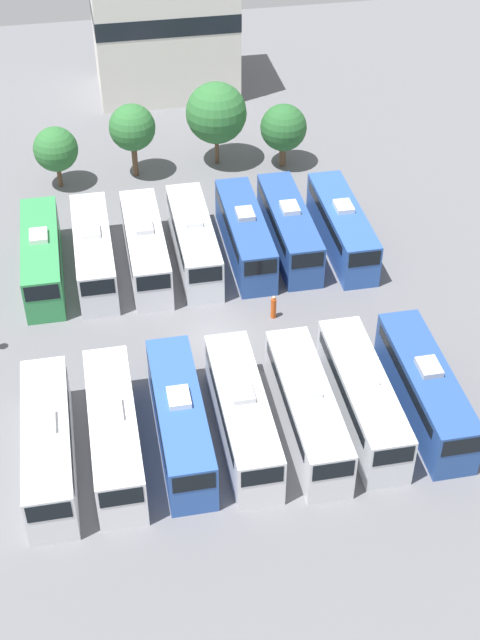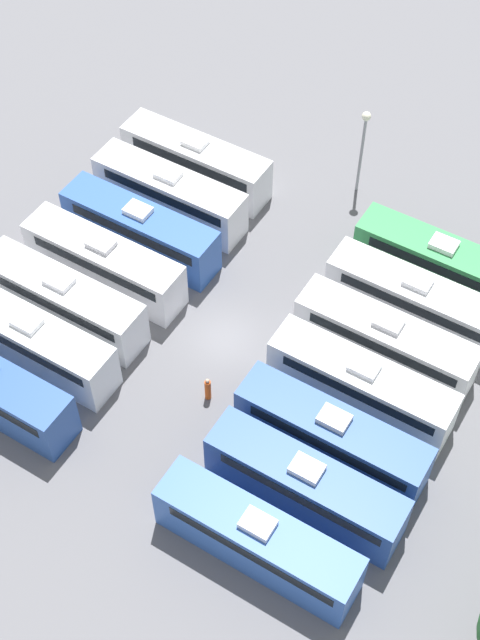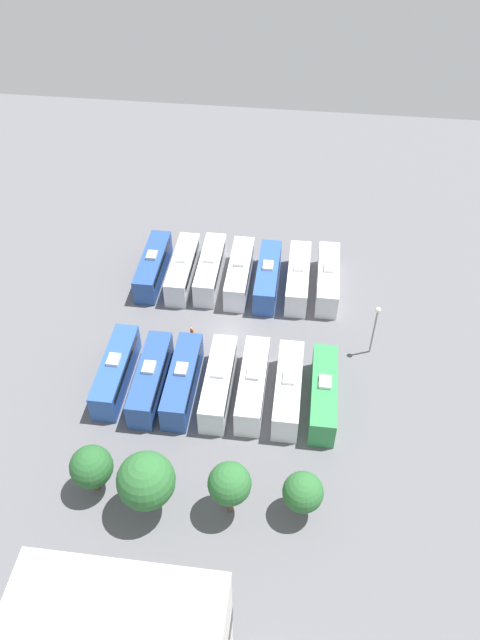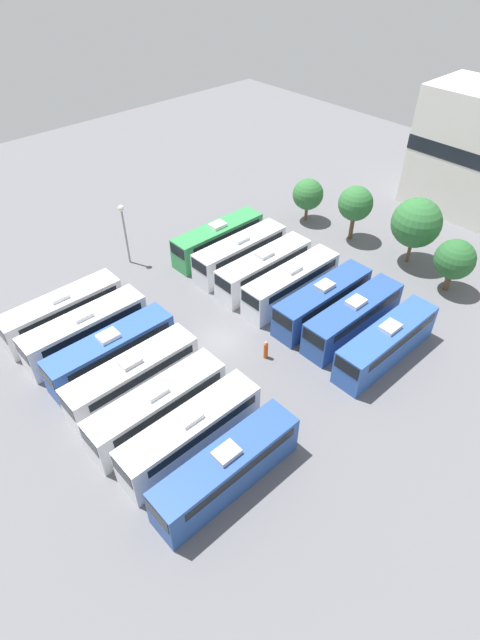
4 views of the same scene
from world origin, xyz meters
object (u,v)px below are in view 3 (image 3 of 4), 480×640
(bus_12, at_px, (150,378))
(bus_13, at_px, (116,371))
(bus_3, at_px, (239,273))
(bus_9, at_px, (253,384))
(bus_0, at_px, (328,278))
(bus_1, at_px, (298,277))
(bus_2, at_px, (268,276))
(worker_person, at_px, (192,334))
(bus_8, at_px, (288,389))
(bus_7, at_px, (324,393))
(bus_10, at_px, (219,382))
(tree_0, at_px, (303,492))
(tree_2, at_px, (146,481))
(light_pole, at_px, (376,322))
(bus_6, at_px, (153,266))
(tree_3, at_px, (91,467))
(bus_11, at_px, (182,380))
(tree_1, at_px, (230,484))
(bus_4, at_px, (210,269))

(bus_12, xyz_separation_m, bus_13, (3.79, -0.57, 0.00))
(bus_3, xyz_separation_m, bus_9, (-3.52, 17.33, 0.00))
(bus_3, relative_size, bus_13, 1.00)
(bus_0, relative_size, bus_9, 1.00)
(bus_1, bearing_deg, bus_0, -176.02)
(bus_2, bearing_deg, worker_person, 52.63)
(bus_1, xyz_separation_m, bus_8, (0.01, 17.47, 0.00))
(bus_7, xyz_separation_m, bus_10, (10.58, -0.06, 0.00))
(tree_0, bearing_deg, tree_2, 5.70)
(bus_7, bearing_deg, bus_2, -67.43)
(light_pole, distance_m, tree_2, 29.10)
(bus_6, relative_size, tree_3, 1.99)
(bus_7, relative_size, worker_person, 6.02)
(bus_1, distance_m, bus_9, 17.69)
(bus_6, distance_m, bus_11, 19.00)
(tree_0, xyz_separation_m, tree_1, (6.15, 0.57, 0.98))
(bus_8, distance_m, worker_person, 13.43)
(bus_8, height_order, tree_2, tree_2)
(bus_1, distance_m, bus_3, 7.12)
(light_pole, bearing_deg, bus_2, -37.43)
(bus_11, bearing_deg, tree_0, 136.35)
(bus_3, relative_size, bus_4, 1.00)
(bus_1, bearing_deg, bus_8, 89.98)
(bus_12, height_order, tree_3, tree_3)
(bus_4, height_order, tree_2, tree_2)
(bus_11, relative_size, tree_1, 1.73)
(bus_10, bearing_deg, tree_0, 126.34)
(bus_10, distance_m, bus_12, 6.99)
(bus_3, relative_size, bus_8, 1.00)
(tree_3, bearing_deg, tree_2, 165.06)
(bus_8, bearing_deg, light_pole, -137.12)
(bus_10, height_order, tree_2, tree_2)
(bus_3, bearing_deg, tree_2, 82.84)
(bus_8, height_order, light_pole, light_pole)
(bus_7, relative_size, tree_3, 1.99)
(bus_6, relative_size, tree_2, 1.51)
(bus_1, height_order, tree_2, tree_2)
(bus_9, distance_m, worker_person, 10.52)
(bus_7, bearing_deg, bus_6, -39.43)
(bus_13, xyz_separation_m, light_pole, (-26.32, -7.69, 2.78))
(bus_6, relative_size, bus_11, 1.00)
(bus_9, bearing_deg, bus_13, -0.25)
(light_pole, distance_m, tree_1, 24.36)
(bus_3, xyz_separation_m, tree_1, (-2.99, 30.40, 2.48))
(bus_6, bearing_deg, bus_12, 102.05)
(bus_4, distance_m, bus_13, 18.93)
(bus_9, bearing_deg, bus_12, 2.79)
(bus_10, relative_size, tree_2, 1.51)
(tree_1, bearing_deg, bus_9, -92.32)
(bus_6, height_order, tree_2, tree_2)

